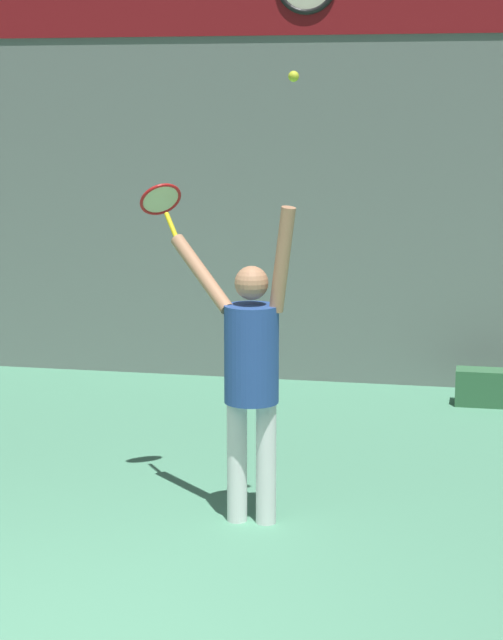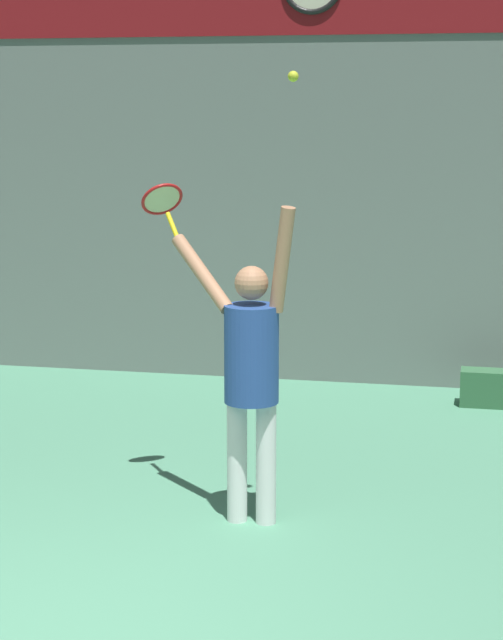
% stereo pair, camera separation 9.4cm
% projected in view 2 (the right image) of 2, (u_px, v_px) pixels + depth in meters
% --- Properties ---
extents(back_wall, '(18.00, 0.10, 5.00)m').
position_uv_depth(back_wall, '(272.00, 121.00, 10.97)').
color(back_wall, slate).
rests_on(back_wall, ground_plane).
extents(tennis_player, '(0.92, 0.56, 2.05)m').
position_uv_depth(tennis_player, '(251.00, 365.00, 7.30)').
color(tennis_player, white).
rests_on(tennis_player, ground_plane).
extents(tennis_racket, '(0.37, 0.41, 0.37)m').
position_uv_depth(tennis_racket, '(163.00, 202.00, 7.79)').
color(tennis_racket, yellow).
extents(tennis_ball, '(0.06, 0.06, 0.06)m').
position_uv_depth(tennis_ball, '(293.00, 76.00, 6.79)').
color(tennis_ball, '#CCDB2D').
extents(equipment_bag, '(0.63, 0.25, 0.33)m').
position_uv_depth(equipment_bag, '(496.00, 388.00, 10.31)').
color(equipment_bag, '#33663F').
rests_on(equipment_bag, ground_plane).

